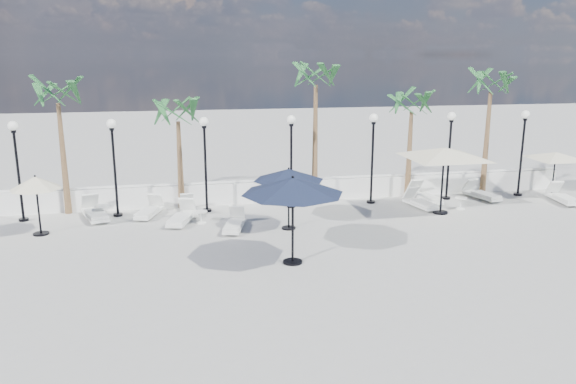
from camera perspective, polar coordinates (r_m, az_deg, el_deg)
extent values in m
plane|color=#9E9E99|center=(17.51, 4.54, -7.05)|extent=(100.00, 100.00, 0.00)
cube|color=white|center=(24.37, -0.14, 0.09)|extent=(26.00, 0.30, 0.90)
cube|color=white|center=(24.25, -0.14, 1.29)|extent=(26.00, 0.12, 0.08)
cylinder|color=black|center=(23.87, -25.26, -2.55)|extent=(0.36, 0.36, 0.10)
cylinder|color=black|center=(23.49, -25.68, 1.44)|extent=(0.10, 0.10, 3.50)
cylinder|color=black|center=(23.22, -26.11, 5.54)|extent=(0.18, 0.18, 0.10)
sphere|color=white|center=(23.20, -26.17, 6.05)|extent=(0.36, 0.36, 0.36)
cylinder|color=black|center=(23.23, -16.87, -2.22)|extent=(0.36, 0.36, 0.10)
cylinder|color=black|center=(22.84, -17.17, 1.88)|extent=(0.10, 0.10, 3.50)
cylinder|color=black|center=(22.57, -17.47, 6.11)|extent=(0.18, 0.18, 0.10)
sphere|color=white|center=(22.54, -17.51, 6.64)|extent=(0.36, 0.36, 0.36)
cylinder|color=black|center=(23.11, -8.22, -1.84)|extent=(0.36, 0.36, 0.10)
cylinder|color=black|center=(22.72, -8.37, 2.29)|extent=(0.10, 0.10, 3.50)
cylinder|color=black|center=(22.45, -8.52, 6.55)|extent=(0.18, 0.18, 0.10)
sphere|color=white|center=(22.42, -8.54, 7.08)|extent=(0.36, 0.36, 0.36)
cylinder|color=black|center=(23.52, 0.32, -1.42)|extent=(0.36, 0.36, 0.10)
cylinder|color=black|center=(23.13, 0.33, 2.65)|extent=(0.10, 0.10, 3.50)
cylinder|color=black|center=(22.87, 0.34, 6.83)|extent=(0.18, 0.18, 0.10)
sphere|color=white|center=(22.84, 0.34, 7.35)|extent=(0.36, 0.36, 0.36)
cylinder|color=black|center=(24.43, 8.40, -0.99)|extent=(0.36, 0.36, 0.10)
cylinder|color=black|center=(24.05, 8.54, 2.93)|extent=(0.10, 0.10, 3.50)
cylinder|color=black|center=(23.80, 8.69, 6.95)|extent=(0.18, 0.18, 0.10)
sphere|color=white|center=(23.77, 8.71, 7.45)|extent=(0.36, 0.36, 0.36)
cylinder|color=black|center=(25.78, 15.76, -0.59)|extent=(0.36, 0.36, 0.10)
cylinder|color=black|center=(25.43, 16.01, 3.13)|extent=(0.10, 0.10, 3.50)
cylinder|color=black|center=(25.19, 16.27, 6.93)|extent=(0.18, 0.18, 0.10)
sphere|color=white|center=(25.16, 16.30, 7.40)|extent=(0.36, 0.36, 0.36)
cylinder|color=black|center=(27.52, 22.29, -0.22)|extent=(0.36, 0.36, 0.10)
cylinder|color=black|center=(27.19, 22.62, 3.26)|extent=(0.10, 0.10, 3.50)
cylinder|color=black|center=(26.96, 22.95, 6.81)|extent=(0.18, 0.18, 0.10)
sphere|color=white|center=(26.94, 22.99, 7.25)|extent=(0.36, 0.36, 0.36)
cone|color=brown|center=(23.84, -21.84, 3.09)|extent=(0.28, 0.28, 4.40)
cone|color=brown|center=(23.47, -10.91, 2.69)|extent=(0.28, 0.28, 3.60)
cone|color=brown|center=(24.03, 2.77, 4.87)|extent=(0.28, 0.28, 5.00)
cone|color=brown|center=(25.48, 12.21, 3.72)|extent=(0.28, 0.28, 3.80)
cone|color=brown|center=(27.08, 19.50, 4.68)|extent=(0.28, 0.28, 4.60)
cube|color=silver|center=(23.02, -19.01, -2.23)|extent=(1.32, 2.15, 0.11)
cube|color=silver|center=(22.72, -18.89, -2.11)|extent=(1.06, 1.51, 0.11)
cube|color=silver|center=(23.70, -19.50, -0.80)|extent=(0.76, 0.67, 0.64)
cube|color=silver|center=(22.81, -13.93, -2.06)|extent=(1.15, 1.90, 0.10)
cube|color=silver|center=(22.57, -14.16, -1.97)|extent=(0.92, 1.34, 0.10)
cube|color=silver|center=(23.38, -13.33, -0.73)|extent=(0.67, 0.59, 0.56)
cube|color=silver|center=(22.78, -10.07, -1.91)|extent=(0.70, 1.74, 0.09)
cube|color=silver|center=(22.53, -10.02, -1.82)|extent=(0.62, 1.19, 0.09)
cube|color=silver|center=(23.36, -10.27, -0.67)|extent=(0.56, 0.44, 0.53)
cube|color=silver|center=(21.62, -10.77, -2.74)|extent=(1.20, 2.03, 0.10)
cube|color=silver|center=(21.35, -10.98, -2.64)|extent=(0.97, 1.42, 0.10)
cube|color=silver|center=(22.24, -10.22, -1.23)|extent=(0.71, 0.62, 0.60)
cube|color=silver|center=(20.53, -5.49, -3.49)|extent=(1.02, 1.86, 0.10)
cube|color=silver|center=(20.27, -5.60, -3.41)|extent=(0.84, 1.30, 0.10)
cube|color=silver|center=(21.11, -5.21, -2.00)|extent=(0.64, 0.55, 0.55)
cube|color=silver|center=(24.02, 13.30, -1.24)|extent=(0.95, 1.87, 0.10)
cube|color=silver|center=(23.81, 13.66, -1.13)|extent=(0.79, 1.29, 0.10)
cube|color=silver|center=(24.50, 12.36, -0.04)|extent=(0.63, 0.53, 0.56)
cube|color=silver|center=(26.23, 19.08, -0.36)|extent=(1.06, 1.95, 0.10)
cube|color=silver|center=(26.03, 19.48, -0.25)|extent=(0.87, 1.36, 0.10)
cube|color=silver|center=(26.67, 18.03, 0.76)|extent=(0.67, 0.57, 0.58)
cube|color=silver|center=(26.93, 26.15, -0.67)|extent=(0.88, 1.96, 0.10)
cube|color=silver|center=(26.69, 26.44, -0.57)|extent=(0.76, 1.35, 0.10)
cube|color=silver|center=(27.50, 25.46, 0.49)|extent=(0.65, 0.52, 0.59)
cube|color=silver|center=(24.99, 13.69, -0.64)|extent=(0.92, 2.08, 0.11)
cube|color=silver|center=(24.74, 14.04, -0.52)|extent=(0.80, 1.43, 0.11)
cube|color=silver|center=(25.57, 12.79, 0.66)|extent=(0.68, 0.55, 0.63)
cylinder|color=silver|center=(23.02, -18.24, -2.56)|extent=(0.43, 0.43, 0.03)
cylinder|color=silver|center=(22.95, -18.29, -1.98)|extent=(0.06, 0.06, 0.51)
cylinder|color=silver|center=(22.89, -18.34, -1.34)|extent=(0.55, 0.55, 0.03)
cylinder|color=silver|center=(21.56, -8.80, -3.10)|extent=(0.37, 0.37, 0.03)
cylinder|color=silver|center=(21.50, -8.82, -2.57)|extent=(0.06, 0.06, 0.45)
cylinder|color=silver|center=(21.44, -8.84, -1.97)|extent=(0.49, 0.49, 0.03)
cylinder|color=silver|center=(24.29, 17.09, -1.64)|extent=(0.39, 0.39, 0.03)
cylinder|color=silver|center=(24.24, 17.13, -1.14)|extent=(0.06, 0.06, 0.46)
cylinder|color=silver|center=(24.18, 17.17, -0.59)|extent=(0.50, 0.50, 0.03)
cylinder|color=black|center=(17.35, 0.47, -7.10)|extent=(0.60, 0.60, 0.06)
cylinder|color=black|center=(16.93, 0.48, -3.06)|extent=(0.07, 0.07, 2.62)
cone|color=black|center=(16.64, 0.48, 0.63)|extent=(3.10, 3.10, 0.48)
sphere|color=black|center=(16.58, 0.49, 1.53)|extent=(0.09, 0.09, 0.09)
cylinder|color=black|center=(20.64, 0.07, -3.67)|extent=(0.51, 0.51, 0.05)
cylinder|color=black|center=(20.34, 0.07, -0.79)|extent=(0.06, 0.06, 2.20)
cone|color=black|center=(20.13, 0.07, 1.78)|extent=(2.56, 2.56, 0.41)
sphere|color=black|center=(20.08, 0.07, 2.42)|extent=(0.07, 0.07, 0.07)
cylinder|color=black|center=(23.44, 15.21, -2.01)|extent=(0.60, 0.60, 0.07)
cylinder|color=black|center=(23.13, 15.41, 1.06)|extent=(0.08, 0.08, 2.64)
pyramid|color=beige|center=(22.88, 15.62, 4.35)|extent=(5.84, 5.84, 0.40)
cylinder|color=black|center=(28.13, 25.18, -0.26)|extent=(0.45, 0.45, 0.05)
cylinder|color=black|center=(27.94, 25.38, 1.64)|extent=(0.06, 0.06, 1.97)
pyramid|color=beige|center=(27.77, 25.59, 3.67)|extent=(4.27, 4.27, 0.31)
cylinder|color=black|center=(21.83, -23.79, -3.89)|extent=(0.55, 0.55, 0.06)
cylinder|color=black|center=(21.57, -24.04, -1.36)|extent=(0.07, 0.07, 2.06)
cone|color=beige|center=(21.38, -24.26, 0.85)|extent=(1.76, 1.76, 0.44)
sphere|color=black|center=(21.33, -24.33, 1.49)|extent=(0.08, 0.08, 0.08)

